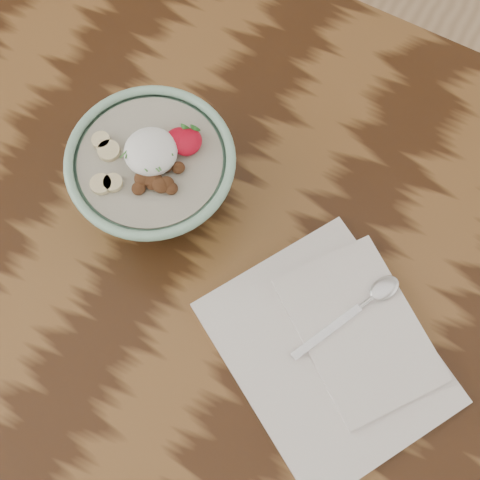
{
  "coord_description": "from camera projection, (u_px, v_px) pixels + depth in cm",
  "views": [
    {
      "loc": [
        23.17,
        -22.74,
        155.26
      ],
      "look_at": [
        11.01,
        -0.47,
        86.81
      ],
      "focal_mm": 50.0,
      "sensor_mm": 36.0,
      "label": 1
    }
  ],
  "objects": [
    {
      "name": "breakfast_bowl",
      "position": [
        154.0,
        175.0,
        0.81
      ],
      "size": [
        20.05,
        20.05,
        13.73
      ],
      "rotation": [
        0.0,
        0.0,
        0.38
      ],
      "color": "#8DBEA2",
      "rests_on": "table"
    },
    {
      "name": "spoon",
      "position": [
        370.0,
        299.0,
        0.81
      ],
      "size": [
        8.52,
        15.48,
        0.85
      ],
      "rotation": [
        0.0,
        0.0,
        -0.44
      ],
      "color": "silver",
      "rests_on": "napkin"
    },
    {
      "name": "table",
      "position": [
        174.0,
        254.0,
        0.95
      ],
      "size": [
        160.0,
        90.0,
        75.0
      ],
      "color": "#351C0D",
      "rests_on": "ground"
    },
    {
      "name": "napkin",
      "position": [
        334.0,
        348.0,
        0.8
      ],
      "size": [
        34.76,
        32.81,
        1.69
      ],
      "rotation": [
        0.0,
        0.0,
        -0.52
      ],
      "color": "white",
      "rests_on": "table"
    }
  ]
}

